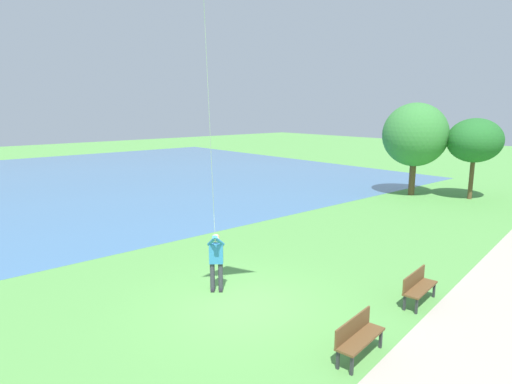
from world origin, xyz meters
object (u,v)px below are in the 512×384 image
at_px(person_kite_flyer, 216,257).
at_px(park_bench_far_walkway, 418,285).
at_px(park_bench_near_walkway, 358,335).
at_px(tree_lakeside_far, 415,135).
at_px(tree_lakeside_near, 475,141).

relative_size(person_kite_flyer, park_bench_far_walkway, 1.18).
relative_size(park_bench_near_walkway, tree_lakeside_far, 0.28).
xyz_separation_m(park_bench_far_walkway, tree_lakeside_far, (-8.12, 13.88, 3.18)).
height_order(park_bench_near_walkway, tree_lakeside_near, tree_lakeside_near).
height_order(person_kite_flyer, park_bench_near_walkway, person_kite_flyer).
height_order(person_kite_flyer, tree_lakeside_far, tree_lakeside_far).
xyz_separation_m(park_bench_near_walkway, tree_lakeside_far, (-8.65, 17.34, 3.18)).
xyz_separation_m(tree_lakeside_near, tree_lakeside_far, (-2.90, -1.52, 0.25)).
bearing_deg(park_bench_near_walkway, tree_lakeside_far, 116.51).
height_order(park_bench_far_walkway, tree_lakeside_far, tree_lakeside_far).
bearing_deg(tree_lakeside_far, park_bench_near_walkway, -63.49).
xyz_separation_m(person_kite_flyer, tree_lakeside_near, (-0.94, 19.13, 2.39)).
distance_m(park_bench_near_walkway, tree_lakeside_far, 19.64).
distance_m(park_bench_near_walkway, tree_lakeside_near, 19.93).
bearing_deg(tree_lakeside_near, park_bench_far_walkway, -71.27).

